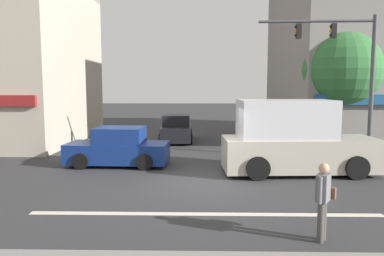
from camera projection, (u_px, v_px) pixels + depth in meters
name	position (u px, v px, depth m)	size (l,w,h in m)	color
ground_plane	(204.00, 180.00, 13.00)	(120.00, 120.00, 0.00)	#333335
lane_marking_stripe	(205.00, 214.00, 9.52)	(9.00, 0.24, 0.01)	silver
building_right_corner	(381.00, 54.00, 23.62)	(12.29, 11.57, 10.53)	gray
street_tree	(342.00, 70.00, 18.96)	(3.93, 3.93, 6.05)	#4C3823
utility_pole_near_left	(29.00, 76.00, 17.65)	(1.40, 0.22, 7.17)	brown
utility_pole_far_right	(361.00, 79.00, 21.14)	(1.40, 0.22, 7.00)	brown
traffic_light_mast	(349.00, 64.00, 15.73)	(4.89, 0.32, 6.20)	#47474C
box_truck_crossing_rightbound	(294.00, 140.00, 13.86)	(5.69, 2.45, 2.75)	#B7B29E
sedan_waiting_far	(176.00, 129.00, 22.22)	(1.99, 4.16, 1.58)	black
sedan_crossing_leftbound	(118.00, 148.00, 15.35)	(4.17, 2.02, 1.58)	navy
pedestrian_foreground_with_bag	(323.00, 197.00, 7.77)	(0.55, 0.62, 1.67)	#4C4742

